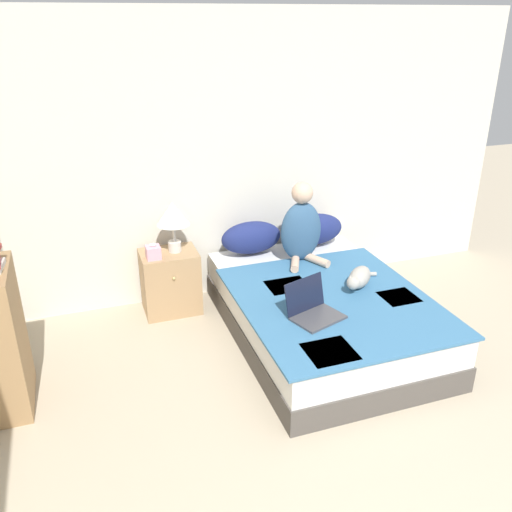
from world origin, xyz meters
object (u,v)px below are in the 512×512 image
at_px(pillow_near, 251,238).
at_px(person_sitting, 301,228).
at_px(pillow_far, 314,229).
at_px(table_lamp, 173,216).
at_px(tissue_box, 153,252).
at_px(laptop_open, 313,310).
at_px(nightstand, 171,282).
at_px(cat_tabby, 359,278).
at_px(bed, 322,313).
at_px(bookshelf, 3,339).

distance_m(pillow_near, person_sitting, 0.50).
height_order(pillow_far, person_sitting, person_sitting).
height_order(pillow_far, table_lamp, table_lamp).
xyz_separation_m(table_lamp, tissue_box, (-0.20, -0.09, -0.27)).
distance_m(laptop_open, nightstand, 1.49).
xyz_separation_m(person_sitting, laptop_open, (-0.31, -0.95, -0.25)).
bearing_deg(pillow_far, person_sitting, -132.14).
xyz_separation_m(person_sitting, cat_tabby, (0.23, -0.65, -0.22)).
distance_m(person_sitting, tissue_box, 1.30).
relative_size(pillow_far, laptop_open, 1.29).
bearing_deg(table_lamp, laptop_open, -58.22).
distance_m(cat_tabby, table_lamp, 1.65).
bearing_deg(laptop_open, bed, 35.69).
relative_size(cat_tabby, table_lamp, 0.91).
bearing_deg(table_lamp, nightstand, -171.48).
relative_size(bed, pillow_far, 3.68).
bearing_deg(pillow_near, table_lamp, -178.64).
height_order(pillow_near, person_sitting, person_sitting).
bearing_deg(tissue_box, laptop_open, -49.81).
bearing_deg(nightstand, laptop_open, -56.02).
bearing_deg(person_sitting, bed, -94.73).
xyz_separation_m(pillow_near, laptop_open, (0.05, -1.25, -0.09)).
relative_size(table_lamp, tissue_box, 3.24).
height_order(pillow_far, nightstand, pillow_far).
bearing_deg(pillow_far, tissue_box, -176.03).
relative_size(pillow_far, table_lamp, 1.25).
xyz_separation_m(cat_tabby, laptop_open, (-0.54, -0.31, -0.03)).
distance_m(bed, table_lamp, 1.50).
xyz_separation_m(pillow_far, person_sitting, (-0.27, -0.30, 0.16)).
xyz_separation_m(bed, person_sitting, (0.05, 0.58, 0.53)).
bearing_deg(person_sitting, pillow_far, 47.86).
distance_m(bed, laptop_open, 0.54).
xyz_separation_m(bed, bookshelf, (-2.37, -0.06, 0.29)).
height_order(bed, person_sitting, person_sitting).
relative_size(pillow_far, person_sitting, 0.79).
xyz_separation_m(nightstand, tissue_box, (-0.14, -0.08, 0.34)).
distance_m(bed, tissue_box, 1.51).
height_order(nightstand, tissue_box, tissue_box).
xyz_separation_m(pillow_far, nightstand, (-1.41, -0.03, -0.31)).
bearing_deg(person_sitting, laptop_open, -108.13).
bearing_deg(pillow_far, cat_tabby, -92.37).
xyz_separation_m(nightstand, bookshelf, (-1.28, -0.91, 0.22)).
distance_m(person_sitting, laptop_open, 1.03).
distance_m(bed, pillow_far, 1.01).
height_order(cat_tabby, tissue_box, tissue_box).
xyz_separation_m(laptop_open, bookshelf, (-2.11, 0.32, 0.00)).
xyz_separation_m(pillow_near, person_sitting, (0.36, -0.30, 0.16)).
bearing_deg(nightstand, tissue_box, -149.97).
bearing_deg(person_sitting, cat_tabby, -70.44).
bearing_deg(laptop_open, pillow_far, 46.04).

